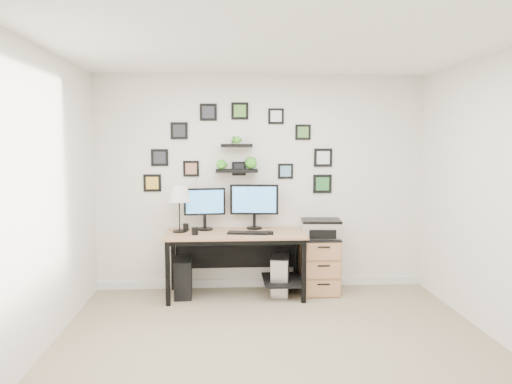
{
  "coord_description": "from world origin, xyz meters",
  "views": [
    {
      "loc": [
        -0.45,
        -4.05,
        1.8
      ],
      "look_at": [
        -0.07,
        1.83,
        1.2
      ],
      "focal_mm": 35.0,
      "sensor_mm": 36.0,
      "label": 1
    }
  ],
  "objects": [
    {
      "name": "mouse",
      "position": [
        0.07,
        1.51,
        0.77
      ],
      "size": [
        0.08,
        0.11,
        0.03
      ],
      "primitive_type": "cube",
      "rotation": [
        0.0,
        0.0,
        -0.06
      ],
      "color": "black",
      "rests_on": "desk"
    },
    {
      "name": "printer",
      "position": [
        0.69,
        1.72,
        0.77
      ],
      "size": [
        0.48,
        0.4,
        0.21
      ],
      "color": "silver",
      "rests_on": "file_cabinet"
    },
    {
      "name": "mug",
      "position": [
        -0.78,
        1.53,
        0.79
      ],
      "size": [
        0.08,
        0.08,
        0.09
      ],
      "primitive_type": "cylinder",
      "color": "black",
      "rests_on": "desk"
    },
    {
      "name": "desk",
      "position": [
        -0.29,
        1.67,
        0.63
      ],
      "size": [
        1.6,
        0.7,
        0.75
      ],
      "color": "tan",
      "rests_on": "ground"
    },
    {
      "name": "keyboard",
      "position": [
        -0.18,
        1.54,
        0.76
      ],
      "size": [
        0.48,
        0.22,
        0.02
      ],
      "primitive_type": "cube",
      "rotation": [
        0.0,
        0.0,
        -0.16
      ],
      "color": "black",
      "rests_on": "desk"
    },
    {
      "name": "pen_cup",
      "position": [
        -0.91,
        1.78,
        0.79
      ],
      "size": [
        0.07,
        0.07,
        0.09
      ],
      "primitive_type": "cylinder",
      "color": "black",
      "rests_on": "desk"
    },
    {
      "name": "file_cabinet",
      "position": [
        0.68,
        1.72,
        0.34
      ],
      "size": [
        0.43,
        0.53,
        0.67
      ],
      "color": "tan",
      "rests_on": "ground"
    },
    {
      "name": "table_lamp",
      "position": [
        -0.97,
        1.71,
        1.18
      ],
      "size": [
        0.27,
        0.27,
        0.54
      ],
      "color": "black",
      "rests_on": "desk"
    },
    {
      "name": "monitor_left",
      "position": [
        -0.68,
        1.83,
        1.04
      ],
      "size": [
        0.49,
        0.21,
        0.5
      ],
      "color": "black",
      "rests_on": "desk"
    },
    {
      "name": "wall_decor",
      "position": [
        -0.27,
        1.93,
        1.66
      ],
      "size": [
        2.29,
        0.18,
        1.1
      ],
      "color": "black",
      "rests_on": "ground"
    },
    {
      "name": "pc_tower_grey",
      "position": [
        0.2,
        1.68,
        0.23
      ],
      "size": [
        0.27,
        0.48,
        0.45
      ],
      "color": "gray",
      "rests_on": "ground"
    },
    {
      "name": "room",
      "position": [
        0.0,
        1.98,
        0.05
      ],
      "size": [
        4.0,
        4.0,
        4.0
      ],
      "color": "tan",
      "rests_on": "ground"
    },
    {
      "name": "monitor_right",
      "position": [
        -0.09,
        1.86,
        1.07
      ],
      "size": [
        0.58,
        0.2,
        0.54
      ],
      "color": "black",
      "rests_on": "desk"
    },
    {
      "name": "pc_tower_black",
      "position": [
        -0.93,
        1.68,
        0.22
      ],
      "size": [
        0.21,
        0.45,
        0.44
      ],
      "primitive_type": "cube",
      "rotation": [
        0.0,
        0.0,
        0.04
      ],
      "color": "black",
      "rests_on": "ground"
    }
  ]
}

